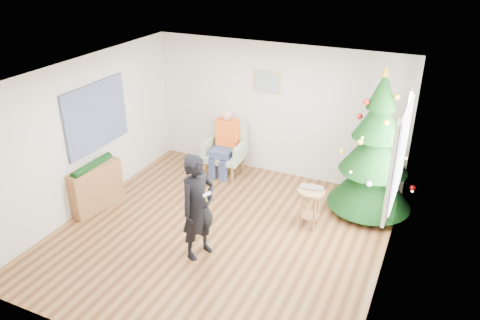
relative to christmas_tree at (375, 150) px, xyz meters
The scene contains 19 objects.
floor 2.92m from the christmas_tree, 138.78° to the right, with size 5.00×5.00×0.00m, color brown.
ceiling 3.05m from the christmas_tree, 138.78° to the right, with size 5.00×5.00×0.00m, color white.
wall_back 2.15m from the christmas_tree, 159.96° to the left, with size 5.00×5.00×0.00m, color silver.
wall_front 4.72m from the christmas_tree, 115.29° to the right, with size 5.00×5.00×0.00m, color silver.
wall_left 4.85m from the christmas_tree, 158.65° to the right, with size 5.00×5.00×0.00m, color silver.
wall_right 1.84m from the christmas_tree, 74.64° to the right, with size 5.00×5.00×0.00m, color silver.
window_panel 0.96m from the christmas_tree, 59.27° to the right, with size 0.04×1.30×1.40m, color white.
curtains 0.94m from the christmas_tree, 60.95° to the right, with size 0.05×1.75×1.50m.
christmas_tree is the anchor object (origin of this frame).
stool 1.43m from the christmas_tree, 132.16° to the right, with size 0.44×0.44×0.67m.
laptop 1.27m from the christmas_tree, 132.16° to the right, with size 0.36×0.24×0.03m, color silver.
armchair 3.01m from the christmas_tree, behind, with size 0.81×0.74×1.01m.
seated_person 2.94m from the christmas_tree, behind, with size 0.44×0.63×1.32m.
standing_man 3.11m from the christmas_tree, 131.88° to the right, with size 0.59×0.39×1.63m, color black.
game_controller 3.00m from the christmas_tree, 129.03° to the right, with size 0.04×0.13×0.04m, color white.
console 4.79m from the christmas_tree, 156.60° to the right, with size 0.30×1.00×0.80m, color brown.
garland 4.75m from the christmas_tree, 156.60° to the right, with size 0.14×0.14×0.90m, color black.
tapestry 4.73m from the christmas_tree, 161.87° to the right, with size 0.03×1.50×1.15m, color black.
framed_picture 2.43m from the christmas_tree, 162.51° to the left, with size 0.52×0.05×0.42m.
Camera 1 is at (2.90, -5.52, 4.34)m, focal length 35.00 mm.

